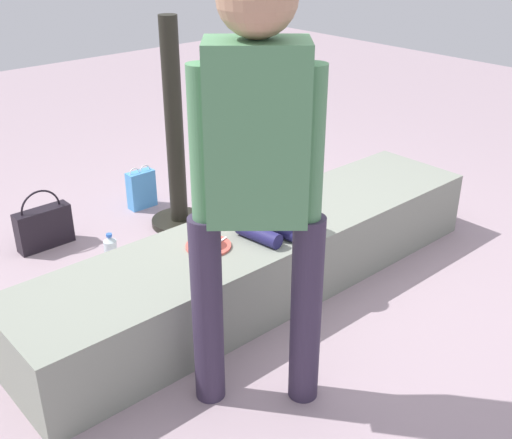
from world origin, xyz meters
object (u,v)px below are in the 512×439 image
(child_seated, at_px, (258,192))
(cake_plate, at_px, (208,243))
(adult_standing, at_px, (257,163))
(handbag_black_leather, at_px, (44,227))
(water_bottle_near_gift, at_px, (111,251))
(gift_bag, at_px, (141,189))
(water_bottle_far_side, at_px, (315,179))

(child_seated, bearing_deg, cake_plate, 174.02)
(adult_standing, height_order, cake_plate, adult_standing)
(adult_standing, bearing_deg, cake_plate, 69.55)
(adult_standing, xyz_separation_m, handbag_black_leather, (-0.09, 1.82, -0.91))
(cake_plate, bearing_deg, child_seated, -5.98)
(cake_plate, distance_m, handbag_black_leather, 1.28)
(child_seated, bearing_deg, water_bottle_near_gift, 119.04)
(gift_bag, relative_size, water_bottle_near_gift, 1.43)
(adult_standing, distance_m, gift_bag, 2.21)
(water_bottle_near_gift, bearing_deg, water_bottle_far_side, -0.17)
(adult_standing, distance_m, water_bottle_far_side, 2.40)
(gift_bag, xyz_separation_m, water_bottle_near_gift, (-0.56, -0.57, -0.04))
(gift_bag, relative_size, handbag_black_leather, 0.81)
(water_bottle_far_side, bearing_deg, cake_plate, -154.26)
(cake_plate, distance_m, water_bottle_far_side, 1.72)
(water_bottle_near_gift, bearing_deg, cake_plate, -79.42)
(adult_standing, bearing_deg, gift_bag, 71.21)
(handbag_black_leather, bearing_deg, child_seated, -64.06)
(cake_plate, bearing_deg, adult_standing, -110.45)
(water_bottle_near_gift, relative_size, water_bottle_far_side, 1.14)
(child_seated, distance_m, cake_plate, 0.35)
(adult_standing, height_order, gift_bag, adult_standing)
(handbag_black_leather, bearing_deg, cake_plate, -75.42)
(cake_plate, xyz_separation_m, gift_bag, (0.43, 1.31, -0.27))
(adult_standing, distance_m, water_bottle_near_gift, 1.64)
(water_bottle_far_side, bearing_deg, child_seated, -148.22)
(child_seated, height_order, cake_plate, child_seated)
(adult_standing, bearing_deg, handbag_black_leather, 92.88)
(child_seated, relative_size, gift_bag, 1.63)
(child_seated, height_order, gift_bag, child_seated)
(cake_plate, height_order, water_bottle_far_side, cake_plate)
(gift_bag, xyz_separation_m, handbag_black_leather, (-0.74, -0.10, 0.00))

